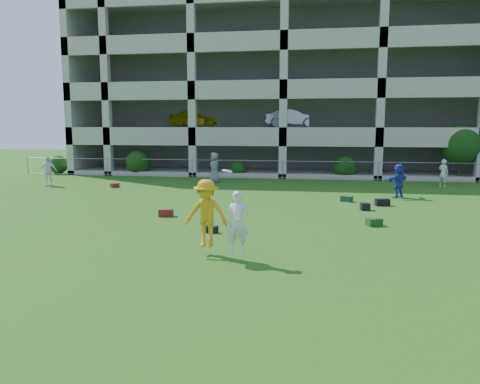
% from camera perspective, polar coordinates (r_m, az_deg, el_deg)
% --- Properties ---
extents(ground, '(100.00, 100.00, 0.00)m').
position_cam_1_polar(ground, '(11.86, -1.50, -8.78)').
color(ground, '#235114').
rests_on(ground, ground).
extents(bystander_b, '(1.06, 0.73, 1.68)m').
position_cam_1_polar(bystander_b, '(28.90, -22.39, 2.36)').
color(bystander_b, white).
rests_on(bystander_b, ground).
extents(bystander_c, '(0.83, 1.03, 1.83)m').
position_cam_1_polar(bystander_c, '(28.25, -3.13, 3.00)').
color(bystander_c, slate).
rests_on(bystander_c, ground).
extents(bystander_d, '(1.42, 1.39, 1.62)m').
position_cam_1_polar(bystander_d, '(23.58, 18.75, 1.30)').
color(bystander_d, '#213498').
rests_on(bystander_d, ground).
extents(bystander_e, '(0.67, 0.66, 1.56)m').
position_cam_1_polar(bystander_e, '(28.63, 23.55, 2.13)').
color(bystander_e, silver).
rests_on(bystander_e, ground).
extents(bag_red_a, '(0.60, 0.41, 0.28)m').
position_cam_1_polar(bag_red_a, '(18.05, -9.01, -2.52)').
color(bag_red_a, '#5C0F1C').
rests_on(bag_red_a, ground).
extents(bag_black_b, '(0.45, 0.34, 0.22)m').
position_cam_1_polar(bag_black_b, '(15.21, -3.51, -4.56)').
color(bag_black_b, black).
rests_on(bag_black_b, ground).
extents(bag_green_c, '(0.60, 0.52, 0.26)m').
position_cam_1_polar(bag_green_c, '(16.85, 16.03, -3.54)').
color(bag_green_c, '#163B15').
rests_on(bag_green_c, ground).
extents(crate_d, '(0.41, 0.41, 0.30)m').
position_cam_1_polar(crate_d, '(19.79, 15.00, -1.73)').
color(crate_d, black).
rests_on(crate_d, ground).
extents(bag_black_e, '(0.65, 0.42, 0.30)m').
position_cam_1_polar(bag_black_e, '(21.10, 16.96, -1.20)').
color(bag_black_e, black).
rests_on(bag_black_e, ground).
extents(bag_red_f, '(0.49, 0.53, 0.24)m').
position_cam_1_polar(bag_red_f, '(26.96, -15.02, 0.79)').
color(bag_red_f, '#5D1A10').
rests_on(bag_red_f, ground).
extents(bag_green_g, '(0.58, 0.50, 0.25)m').
position_cam_1_polar(bag_green_g, '(21.79, 12.86, -0.82)').
color(bag_green_g, '#133515').
rests_on(bag_green_g, ground).
extents(frisbee_contest, '(1.81, 0.95, 2.11)m').
position_cam_1_polar(frisbee_contest, '(12.35, -3.39, -2.80)').
color(frisbee_contest, orange).
rests_on(frisbee_contest, ground).
extents(parking_garage, '(30.00, 14.00, 12.00)m').
position_cam_1_polar(parking_garage, '(38.99, 6.20, 11.90)').
color(parking_garage, '#9E998C').
rests_on(parking_garage, ground).
extents(fence, '(36.06, 0.06, 1.20)m').
position_cam_1_polar(fence, '(30.36, 5.18, 2.77)').
color(fence, gray).
rests_on(fence, ground).
extents(shrub_row, '(34.38, 2.52, 3.50)m').
position_cam_1_polar(shrub_row, '(31.01, 13.81, 4.34)').
color(shrub_row, '#163D11').
rests_on(shrub_row, ground).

